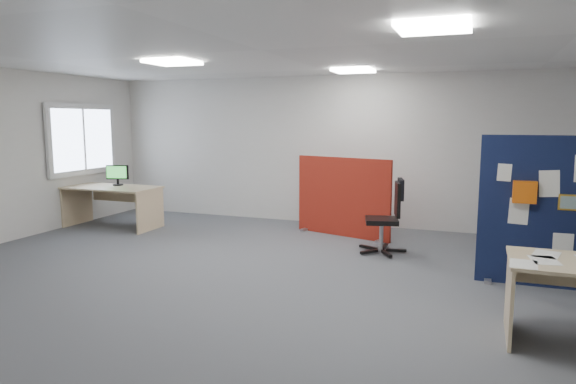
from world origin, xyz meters
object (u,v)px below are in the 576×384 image
(red_divider, at_px, (343,198))
(second_desk, at_px, (114,196))
(monitor_second, at_px, (117,174))
(office_chair, at_px, (390,212))

(red_divider, relative_size, second_desk, 1.01)
(red_divider, relative_size, monitor_second, 4.24)
(second_desk, relative_size, monitor_second, 4.19)
(second_desk, bearing_deg, office_chair, -1.45)
(red_divider, bearing_deg, monitor_second, -155.44)
(red_divider, xyz_separation_m, second_desk, (-4.02, -0.71, -0.08))
(red_divider, height_order, office_chair, red_divider)
(red_divider, height_order, second_desk, red_divider)
(red_divider, xyz_separation_m, office_chair, (0.90, -0.83, -0.04))
(monitor_second, distance_m, office_chair, 4.97)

